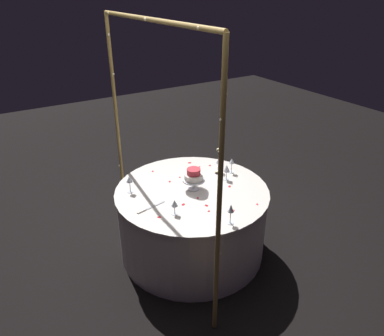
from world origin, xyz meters
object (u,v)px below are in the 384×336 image
Objects in this scene: wine_glass_5 at (175,204)px; tiered_cake at (194,176)px; wine_glass_2 at (227,169)px; wine_glass_3 at (232,162)px; wine_glass_4 at (231,209)px; main_table at (192,220)px; decorative_arch at (155,124)px; wine_glass_0 at (129,180)px; wine_glass_1 at (219,161)px; cake_knife at (149,208)px.

tiered_cake is at bearing -53.58° from wine_glass_5.
wine_glass_2 is 0.17m from wine_glass_3.
wine_glass_4 is at bearing 145.69° from wine_glass_2.
tiered_cake is (-0.00, -0.02, 0.50)m from main_table.
wine_glass_4 is at bearing -151.94° from decorative_arch.
wine_glass_4 is at bearing 178.01° from main_table.
wine_glass_0 is 0.92× the size of wine_glass_4.
decorative_arch reaches higher than wine_glass_5.
main_table is 9.13× the size of wine_glass_3.
main_table is at bearing -51.76° from wine_glass_5.
main_table is 8.76× the size of wine_glass_0.
wine_glass_2 is (-0.29, -0.93, -0.01)m from wine_glass_0.
wine_glass_1 is 0.90m from wine_glass_5.
decorative_arch is at bearing 89.52° from tiered_cake.
cake_knife is at bearing 118.92° from decorative_arch.
tiered_cake reaches higher than wine_glass_5.
wine_glass_2 is at bearing -90.86° from tiered_cake.
wine_glass_5 is at bearing 111.98° from wine_glass_3.
wine_glass_0 is at bearing 72.86° from wine_glass_2.
wine_glass_1 is at bearing -77.90° from decorative_arch.
wine_glass_4 is (-0.63, 0.43, 0.01)m from wine_glass_2.
wine_glass_2 is 0.91m from cake_knife.
tiered_cake is 1.20× the size of wine_glass_4.
wine_glass_4 is at bearing -139.71° from cake_knife.
main_table is (0.00, -0.36, -1.11)m from decorative_arch.
wine_glass_1 reaches higher than main_table.
wine_glass_5 is 0.48× the size of cake_knife.
decorative_arch is 0.70m from wine_glass_5.
cake_knife is (0.56, 0.47, -0.13)m from wine_glass_4.
main_table is 6.78× the size of tiered_cake.
wine_glass_4 is at bearing -151.17° from wine_glass_0.
tiered_cake is 0.39m from wine_glass_2.
main_table is at bearing 77.36° from tiered_cake.
wine_glass_0 is 0.97m from wine_glass_2.
wine_glass_1 is (0.17, -0.42, -0.02)m from tiered_cake.
decorative_arch is 0.70m from wine_glass_0.
tiered_cake reaches higher than wine_glass_4.
wine_glass_5 is at bearing -162.09° from wine_glass_0.
wine_glass_2 is (-0.18, 0.04, -0.01)m from wine_glass_1.
wine_glass_0 is 0.58× the size of cake_knife.
tiered_cake is at bearing -117.37° from wine_glass_0.
tiered_cake reaches higher than main_table.
tiered_cake is (-0.00, -0.38, -0.60)m from decorative_arch.
wine_glass_0 is at bearing 30.54° from decorative_arch.
wine_glass_3 is 1.16× the size of wine_glass_5.
decorative_arch reaches higher than tiered_cake.
wine_glass_3 is 0.96m from wine_glass_5.
main_table is 0.63m from wine_glass_2.
cake_knife is (-0.07, 0.90, -0.12)m from wine_glass_2.
main_table is 0.68m from wine_glass_1.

